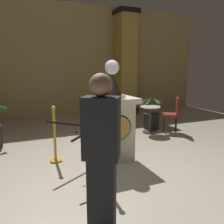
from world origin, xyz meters
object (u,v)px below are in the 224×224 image
(stanchion_far, at_px, (105,165))
(cafe_table, at_px, (150,116))
(stanchion_near, at_px, (55,142))
(potted_palm_right, at_px, (152,118))
(pedestal_clock, at_px, (112,121))
(cafe_chair_red, at_px, (173,112))
(bystander_guest, at_px, (101,152))

(stanchion_far, distance_m, cafe_table, 3.13)
(stanchion_near, relative_size, potted_palm_right, 1.09)
(pedestal_clock, distance_m, cafe_table, 2.06)
(potted_palm_right, xyz_separation_m, cafe_table, (-0.28, -0.35, 0.14))
(stanchion_far, bearing_deg, cafe_table, 46.11)
(pedestal_clock, distance_m, cafe_chair_red, 2.48)
(stanchion_far, relative_size, cafe_chair_red, 1.02)
(pedestal_clock, height_order, potted_palm_right, pedestal_clock)
(pedestal_clock, xyz_separation_m, bystander_guest, (-0.91, -1.90, 0.16))
(cafe_table, xyz_separation_m, cafe_chair_red, (0.61, -0.19, 0.11))
(stanchion_near, distance_m, bystander_guest, 2.20)
(cafe_table, bearing_deg, stanchion_far, -133.89)
(stanchion_far, relative_size, bystander_guest, 0.58)
(potted_palm_right, bearing_deg, bystander_guest, -128.88)
(stanchion_far, xyz_separation_m, bystander_guest, (-0.37, -0.88, 0.56))
(stanchion_near, height_order, bystander_guest, bystander_guest)
(stanchion_far, xyz_separation_m, potted_palm_right, (2.45, 2.61, -0.02))
(pedestal_clock, bearing_deg, bystander_guest, -115.62)
(bystander_guest, bearing_deg, pedestal_clock, 64.38)
(pedestal_clock, relative_size, potted_palm_right, 1.93)
(potted_palm_right, distance_m, bystander_guest, 4.52)
(pedestal_clock, distance_m, stanchion_far, 1.22)
(stanchion_far, bearing_deg, stanchion_near, 112.58)
(stanchion_near, bearing_deg, bystander_guest, -86.02)
(stanchion_far, xyz_separation_m, cafe_table, (2.17, 2.26, 0.12))
(bystander_guest, bearing_deg, stanchion_near, 93.98)
(stanchion_near, xyz_separation_m, cafe_table, (2.69, 1.01, 0.09))
(bystander_guest, bearing_deg, potted_palm_right, 51.12)
(potted_palm_right, relative_size, cafe_table, 1.35)
(potted_palm_right, bearing_deg, cafe_chair_red, -58.46)
(bystander_guest, xyz_separation_m, cafe_table, (2.54, 3.14, -0.44))
(stanchion_near, distance_m, cafe_table, 2.87)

